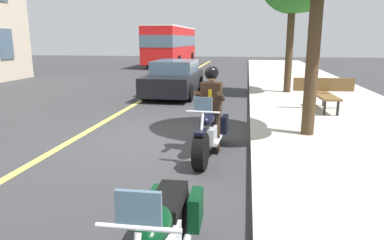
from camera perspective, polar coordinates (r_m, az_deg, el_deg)
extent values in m
plane|color=#333335|center=(7.85, -5.31, -3.68)|extent=(80.00, 80.00, 0.00)
cube|color=#B2ADA0|center=(8.04, 27.64, -4.18)|extent=(60.00, 5.00, 0.15)
cube|color=#E5DB4C|center=(8.55, -18.45, -2.88)|extent=(60.00, 0.16, 0.01)
cylinder|color=black|center=(6.15, 1.41, -5.14)|extent=(0.67, 0.24, 0.66)
cylinder|color=black|center=(7.61, 3.71, -1.59)|extent=(0.67, 0.24, 0.66)
cube|color=silver|center=(6.88, 2.73, -2.40)|extent=(0.58, 0.32, 0.32)
ellipsoid|color=black|center=(6.60, 2.46, 0.17)|extent=(0.58, 0.32, 0.24)
cube|color=black|center=(7.14, 3.25, 0.81)|extent=(0.72, 0.33, 0.12)
cube|color=black|center=(7.50, 5.32, -0.66)|extent=(0.41, 0.15, 0.36)
cube|color=black|center=(7.57, 2.02, -0.49)|extent=(0.41, 0.15, 0.36)
cylinder|color=silver|center=(6.09, 1.47, -2.67)|extent=(0.35, 0.07, 0.76)
cylinder|color=silver|center=(6.15, 1.78, 1.32)|extent=(0.08, 0.60, 0.04)
cube|color=black|center=(6.05, 1.43, -1.99)|extent=(0.37, 0.18, 0.06)
cylinder|color=silver|center=(7.18, 4.39, -3.08)|extent=(0.90, 0.14, 0.08)
cube|color=slate|center=(6.14, 1.82, 2.45)|extent=(0.06, 0.32, 0.28)
cylinder|color=black|center=(7.10, 4.04, -1.93)|extent=(0.14, 0.14, 0.84)
cube|color=black|center=(7.14, 3.92, -4.92)|extent=(0.27, 0.13, 0.10)
cylinder|color=black|center=(7.13, 2.13, -1.82)|extent=(0.14, 0.14, 0.84)
cube|color=black|center=(7.18, 2.02, -4.80)|extent=(0.27, 0.13, 0.10)
cube|color=black|center=(6.97, 3.15, 3.70)|extent=(0.35, 0.42, 0.60)
cube|color=#B28C14|center=(6.82, 2.92, 3.15)|extent=(0.03, 0.07, 0.44)
cylinder|color=black|center=(6.75, 4.75, 3.89)|extent=(0.56, 0.14, 0.28)
cylinder|color=black|center=(6.82, 1.08, 4.03)|extent=(0.56, 0.14, 0.28)
sphere|color=tan|center=(6.91, 3.20, 7.22)|extent=(0.22, 0.22, 0.22)
sphere|color=black|center=(6.91, 3.20, 7.63)|extent=(0.28, 0.28, 0.28)
cylinder|color=black|center=(3.99, -2.55, -15.66)|extent=(0.66, 0.21, 0.66)
ellipsoid|color=black|center=(2.96, -6.16, -16.68)|extent=(0.56, 0.29, 0.24)
cube|color=black|center=(3.45, -3.87, -12.83)|extent=(0.70, 0.29, 0.12)
cube|color=black|center=(3.85, 0.61, -14.29)|extent=(0.40, 0.13, 0.36)
cube|color=black|center=(3.92, -5.97, -13.80)|extent=(0.40, 0.13, 0.36)
cylinder|color=silver|center=(2.50, -8.72, -16.95)|extent=(0.04, 0.60, 0.04)
cube|color=slate|center=(2.46, -8.69, -14.30)|extent=(0.04, 0.32, 0.28)
cube|color=red|center=(31.66, -3.33, 12.12)|extent=(11.00, 2.50, 2.85)
cube|color=slate|center=(31.65, -3.33, 12.71)|extent=(11.04, 2.52, 0.90)
cube|color=slate|center=(37.05, -1.50, 12.61)|extent=(0.06, 2.40, 1.90)
cube|color=white|center=(31.67, -3.36, 14.79)|extent=(11.00, 2.50, 0.10)
cylinder|color=black|center=(35.47, -3.98, 10.14)|extent=(1.00, 0.30, 1.00)
cylinder|color=black|center=(35.02, -0.09, 10.14)|extent=(1.00, 0.30, 1.00)
cylinder|color=black|center=(28.89, -7.00, 9.44)|extent=(1.00, 0.30, 1.00)
cylinder|color=black|center=(28.33, -2.26, 9.45)|extent=(1.00, 0.30, 1.00)
cube|color=black|center=(14.43, -2.86, 6.24)|extent=(4.60, 1.80, 0.70)
cube|color=slate|center=(14.57, -2.73, 8.48)|extent=(2.40, 1.60, 0.60)
cylinder|color=black|center=(12.90, -0.45, 4.41)|extent=(0.64, 0.22, 0.64)
cylinder|color=black|center=(13.27, -7.73, 4.54)|extent=(0.64, 0.22, 0.64)
cylinder|color=black|center=(15.74, 1.27, 5.97)|extent=(0.64, 0.22, 0.64)
cylinder|color=black|center=(16.05, -4.79, 6.06)|extent=(0.64, 0.22, 0.64)
cube|color=brown|center=(11.25, 20.76, 3.75)|extent=(1.82, 0.60, 0.06)
cube|color=brown|center=(11.42, 20.60, 5.41)|extent=(0.16, 1.80, 0.40)
cube|color=black|center=(10.63, 22.61, 1.78)|extent=(0.06, 0.06, 0.42)
cube|color=black|center=(10.53, 20.73, 1.84)|extent=(0.06, 0.06, 0.42)
cube|color=black|center=(12.05, 20.60, 3.17)|extent=(0.06, 0.06, 0.42)
cube|color=black|center=(11.96, 18.94, 3.23)|extent=(0.06, 0.06, 0.42)
cylinder|color=#42301E|center=(14.69, 15.53, 10.89)|extent=(0.28, 0.28, 3.35)
cylinder|color=#42301E|center=(8.12, 18.97, 8.72)|extent=(0.28, 0.28, 3.17)
cube|color=slate|center=(21.68, -27.99, 10.87)|extent=(1.10, 0.06, 1.60)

